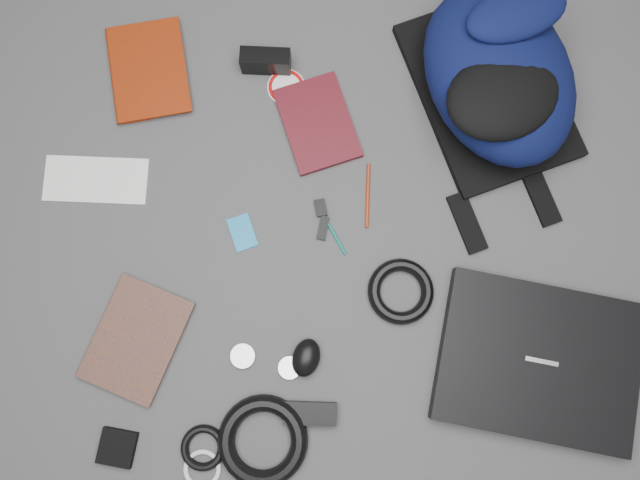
{
  "coord_description": "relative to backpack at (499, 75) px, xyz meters",
  "views": [
    {
      "loc": [
        -0.02,
        -0.21,
        1.35
      ],
      "look_at": [
        0.0,
        0.0,
        0.02
      ],
      "focal_mm": 35.0,
      "sensor_mm": 36.0,
      "label": 1
    }
  ],
  "objects": [
    {
      "name": "ground",
      "position": [
        -0.41,
        -0.31,
        -0.1
      ],
      "size": [
        4.0,
        4.0,
        0.0
      ],
      "primitive_type": "plane",
      "color": "#4F4F51",
      "rests_on": "ground"
    },
    {
      "name": "backpack",
      "position": [
        0.0,
        0.0,
        0.0
      ],
      "size": [
        0.43,
        0.53,
        0.19
      ],
      "primitive_type": null,
      "rotation": [
        0.0,
        0.0,
        0.26
      ],
      "color": "black",
      "rests_on": "ground"
    },
    {
      "name": "laptop",
      "position": [
        0.02,
        -0.6,
        -0.08
      ],
      "size": [
        0.48,
        0.42,
        0.04
      ],
      "primitive_type": "cube",
      "rotation": [
        0.0,
        0.0,
        -0.29
      ],
      "color": "black",
      "rests_on": "ground"
    },
    {
      "name": "textbook_red",
      "position": [
        -0.85,
        0.11,
        -0.08
      ],
      "size": [
        0.19,
        0.24,
        0.03
      ],
      "primitive_type": "imported",
      "rotation": [
        0.0,
        0.0,
        0.08
      ],
      "color": "maroon",
      "rests_on": "ground"
    },
    {
      "name": "comic_book",
      "position": [
        -0.89,
        -0.44,
        -0.09
      ],
      "size": [
        0.26,
        0.29,
        0.02
      ],
      "primitive_type": "imported",
      "rotation": [
        0.0,
        0.0,
        -0.48
      ],
      "color": "#AC510C",
      "rests_on": "ground"
    },
    {
      "name": "envelope",
      "position": [
        -0.89,
        -0.12,
        -0.1
      ],
      "size": [
        0.24,
        0.13,
        0.0
      ],
      "primitive_type": "cube",
      "rotation": [
        0.0,
        0.0,
        -0.13
      ],
      "color": "white",
      "rests_on": "ground"
    },
    {
      "name": "dvd_case",
      "position": [
        -0.39,
        -0.04,
        -0.09
      ],
      "size": [
        0.19,
        0.24,
        0.02
      ],
      "primitive_type": "cube",
      "rotation": [
        0.0,
        0.0,
        0.23
      ],
      "color": "#420C12",
      "rests_on": "ground"
    },
    {
      "name": "compact_camera",
      "position": [
        -0.49,
        0.11,
        -0.07
      ],
      "size": [
        0.12,
        0.05,
        0.06
      ],
      "primitive_type": "cube",
      "rotation": [
        0.0,
        0.0,
        -0.14
      ],
      "color": "black",
      "rests_on": "ground"
    },
    {
      "name": "sticker_disc",
      "position": [
        -0.45,
        0.05,
        -0.1
      ],
      "size": [
        0.11,
        0.11,
        0.0
      ],
      "primitive_type": "cylinder",
      "rotation": [
        0.0,
        0.0,
        -0.31
      ],
      "color": "white",
      "rests_on": "ground"
    },
    {
      "name": "pen_teal",
      "position": [
        -0.38,
        -0.29,
        -0.09
      ],
      "size": [
        0.05,
        0.11,
        0.01
      ],
      "primitive_type": "cylinder",
      "rotation": [
        1.57,
        0.0,
        0.41
      ],
      "color": "#0B6A5D",
      "rests_on": "ground"
    },
    {
      "name": "pen_red",
      "position": [
        -0.3,
        -0.21,
        -0.09
      ],
      "size": [
        0.03,
        0.14,
        0.01
      ],
      "primitive_type": "cylinder",
      "rotation": [
        1.57,
        0.0,
        -0.13
      ],
      "color": "#A12B0C",
      "rests_on": "ground"
    },
    {
      "name": "id_badge",
      "position": [
        -0.58,
        -0.27,
        -0.1
      ],
      "size": [
        0.07,
        0.09,
        0.0
      ],
      "primitive_type": "cube",
      "rotation": [
        0.0,
        0.0,
        0.25
      ],
      "color": "#1A85C6",
      "rests_on": "ground"
    },
    {
      "name": "usb_black",
      "position": [
        -0.4,
        -0.28,
        -0.09
      ],
      "size": [
        0.03,
        0.05,
        0.01
      ],
      "primitive_type": "cube",
      "rotation": [
        0.0,
        0.0,
        -0.29
      ],
      "color": "black",
      "rests_on": "ground"
    },
    {
      "name": "key_fob",
      "position": [
        -0.4,
        -0.23,
        -0.09
      ],
      "size": [
        0.03,
        0.04,
        0.01
      ],
      "primitive_type": "cube",
      "rotation": [
        0.0,
        0.0,
        0.1
      ],
      "color": "black",
      "rests_on": "ground"
    },
    {
      "name": "mouse",
      "position": [
        -0.46,
        -0.55,
        -0.08
      ],
      "size": [
        0.08,
        0.1,
        0.04
      ],
      "primitive_type": "ellipsoid",
      "rotation": [
        0.0,
        0.0,
        -0.37
      ],
      "color": "black",
      "rests_on": "ground"
    },
    {
      "name": "headphone_left",
      "position": [
        -0.6,
        -0.54,
        -0.09
      ],
      "size": [
        0.07,
        0.07,
        0.01
      ],
      "primitive_type": "cylinder",
      "rotation": [
        0.0,
        0.0,
        0.36
      ],
      "color": "#A5A4A6",
      "rests_on": "ground"
    },
    {
      "name": "headphone_right",
      "position": [
        -0.5,
        -0.57,
        -0.09
      ],
      "size": [
        0.05,
        0.05,
        0.01
      ],
      "primitive_type": "cylinder",
      "rotation": [
        0.0,
        0.0,
        -0.08
      ],
      "color": "#B9B9BC",
      "rests_on": "ground"
    },
    {
      "name": "cable_coil",
      "position": [
        -0.25,
        -0.43,
        -0.08
      ],
      "size": [
        0.16,
        0.16,
        0.03
      ],
      "primitive_type": "torus",
      "rotation": [
        0.0,
        0.0,
        0.16
      ],
      "color": "black",
      "rests_on": "ground"
    },
    {
      "name": "power_brick",
      "position": [
        -0.46,
        -0.67,
        -0.08
      ],
      "size": [
        0.12,
        0.06,
        0.03
      ],
      "primitive_type": "cube",
      "rotation": [
        0.0,
        0.0,
        -0.12
      ],
      "color": "black",
      "rests_on": "ground"
    },
    {
      "name": "power_cord_coil",
      "position": [
        -0.56,
        -0.71,
        -0.08
      ],
      "size": [
        0.25,
        0.25,
        0.04
      ],
      "primitive_type": "torus",
      "rotation": [
        0.0,
        0.0,
        0.41
      ],
      "color": "black",
      "rests_on": "ground"
    },
    {
      "name": "pouch",
      "position": [
        -0.87,
        -0.7,
        -0.09
      ],
      "size": [
        0.09,
        0.09,
        0.02
      ],
      "primitive_type": "cube",
      "rotation": [
        0.0,
        0.0,
        -0.27
      ],
      "color": "black",
      "rests_on": "ground"
    },
    {
      "name": "earbud_coil",
      "position": [
        -0.69,
        -0.72,
        -0.09
      ],
      "size": [
        0.12,
        0.12,
        0.02
      ],
      "primitive_type": "torus",
      "rotation": [
        0.0,
        0.0,
        0.26
      ],
      "color": "black",
      "rests_on": "ground"
    },
    {
      "name": "white_cable_coil",
      "position": [
        -0.7,
        -0.76,
        -0.09
      ],
      "size": [
        0.1,
        0.1,
        0.01
      ],
      "primitive_type": "torus",
      "rotation": [
        0.0,
        0.0,
        0.33
      ],
      "color": "white",
      "rests_on": "ground"
    }
  ]
}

